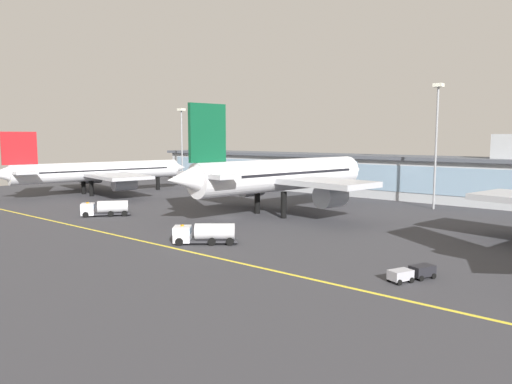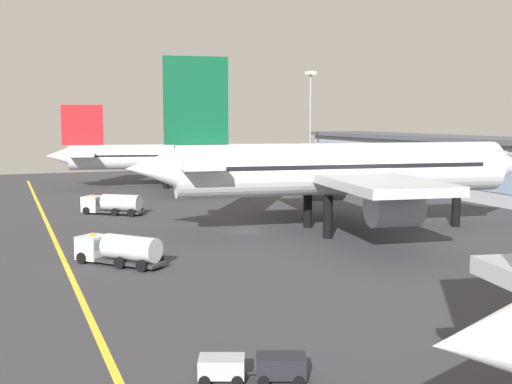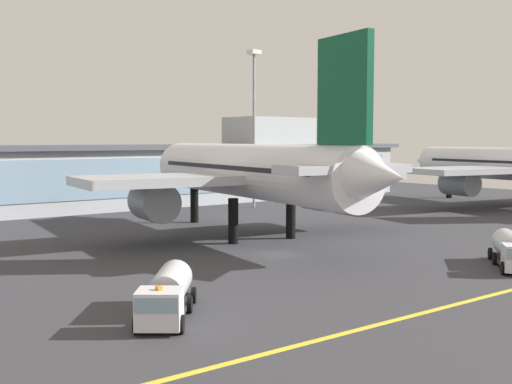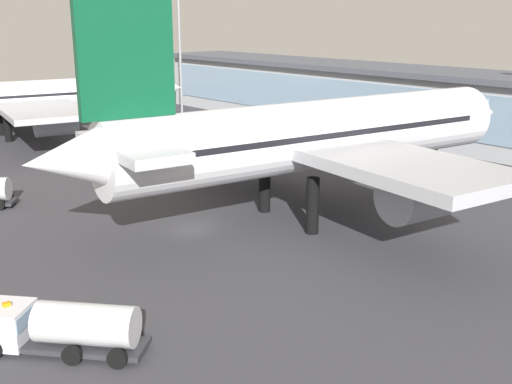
# 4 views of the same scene
# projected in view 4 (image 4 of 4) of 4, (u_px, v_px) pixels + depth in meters

# --- Properties ---
(ground_plane) EXTENTS (188.33, 188.33, 0.00)m
(ground_plane) POSITION_uv_depth(u_px,v_px,m) (192.00, 229.00, 54.53)
(ground_plane) COLOR #38383D
(terminal_building) EXTENTS (137.52, 14.00, 15.56)m
(terminal_building) POSITION_uv_depth(u_px,v_px,m) (507.00, 112.00, 82.94)
(terminal_building) COLOR #ADB2B7
(terminal_building) RESTS_ON ground
(airliner_near_left) EXTENTS (42.90, 51.45, 16.18)m
(airliner_near_left) POSITION_uv_depth(u_px,v_px,m) (23.00, 98.00, 94.44)
(airliner_near_left) COLOR black
(airliner_near_left) RESTS_ON ground
(airliner_near_right) EXTENTS (39.91, 50.64, 20.51)m
(airliner_near_right) POSITION_uv_depth(u_px,v_px,m) (315.00, 136.00, 56.05)
(airliner_near_right) COLOR black
(airliner_near_right) RESTS_ON ground
(service_truck_far) EXTENTS (8.43, 7.74, 2.90)m
(service_truck_far) POSITION_uv_depth(u_px,v_px,m) (59.00, 326.00, 34.45)
(service_truck_far) COLOR black
(service_truck_far) RESTS_ON ground
(apron_light_mast_west) EXTENTS (1.80, 1.80, 23.50)m
(apron_light_mast_west) POSITION_uv_depth(u_px,v_px,m) (179.00, 30.00, 109.99)
(apron_light_mast_west) COLOR gray
(apron_light_mast_west) RESTS_ON ground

